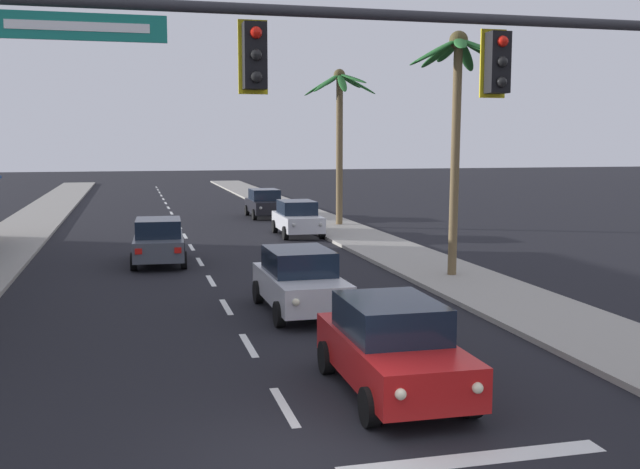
# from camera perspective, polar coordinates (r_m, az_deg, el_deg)

# --- Properties ---
(ground_plane) EXTENTS (220.00, 220.00, 0.00)m
(ground_plane) POSITION_cam_1_polar(r_m,az_deg,el_deg) (11.23, -0.45, -16.52)
(ground_plane) COLOR black
(sidewalk_right) EXTENTS (3.20, 110.00, 0.14)m
(sidewalk_right) POSITION_cam_1_polar(r_m,az_deg,el_deg) (32.01, 4.70, -0.93)
(sidewalk_right) COLOR #9E998E
(sidewalk_right) RESTS_ON ground
(lane_markings) EXTENTS (4.28, 86.64, 0.01)m
(lane_markings) POSITION_cam_1_polar(r_m,az_deg,el_deg) (29.83, -8.41, -1.70)
(lane_markings) COLOR silver
(lane_markings) RESTS_ON ground
(traffic_signal_mast) EXTENTS (11.32, 0.41, 7.23)m
(traffic_signal_mast) POSITION_cam_1_polar(r_m,az_deg,el_deg) (12.10, 13.72, 9.69)
(traffic_signal_mast) COLOR #2D2D33
(traffic_signal_mast) RESTS_ON ground
(sedan_lead_at_stop_bar) EXTENTS (1.98, 4.46, 1.68)m
(sedan_lead_at_stop_bar) POSITION_cam_1_polar(r_m,az_deg,el_deg) (13.67, 5.46, -8.42)
(sedan_lead_at_stop_bar) COLOR red
(sedan_lead_at_stop_bar) RESTS_ON ground
(sedan_third_in_queue) EXTENTS (2.01, 4.47, 1.68)m
(sedan_third_in_queue) POSITION_cam_1_polar(r_m,az_deg,el_deg) (19.93, -1.55, -3.49)
(sedan_third_in_queue) COLOR silver
(sedan_third_in_queue) RESTS_ON ground
(sedan_oncoming_far) EXTENTS (2.09, 4.51, 1.68)m
(sedan_oncoming_far) POSITION_cam_1_polar(r_m,az_deg,el_deg) (28.46, -12.09, -0.47)
(sedan_oncoming_far) COLOR #4C515B
(sedan_oncoming_far) RESTS_ON ground
(sedan_parked_nearest_kerb) EXTENTS (1.95, 4.45, 1.68)m
(sedan_parked_nearest_kerb) POSITION_cam_1_polar(r_m,az_deg,el_deg) (45.10, -4.20, 2.38)
(sedan_parked_nearest_kerb) COLOR black
(sedan_parked_nearest_kerb) RESTS_ON ground
(sedan_parked_mid_kerb) EXTENTS (1.98, 4.47, 1.68)m
(sedan_parked_mid_kerb) POSITION_cam_1_polar(r_m,az_deg,el_deg) (36.18, -1.72, 1.25)
(sedan_parked_mid_kerb) COLOR silver
(sedan_parked_mid_kerb) RESTS_ON ground
(palm_right_second) EXTENTS (3.26, 3.36, 8.00)m
(palm_right_second) POSITION_cam_1_polar(r_m,az_deg,el_deg) (25.01, 10.33, 10.70)
(palm_right_second) COLOR brown
(palm_right_second) RESTS_ON ground
(palm_right_third) EXTENTS (3.74, 4.11, 8.24)m
(palm_right_third) POSITION_cam_1_polar(r_m,az_deg,el_deg) (39.84, 1.50, 9.04)
(palm_right_third) COLOR brown
(palm_right_third) RESTS_ON ground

